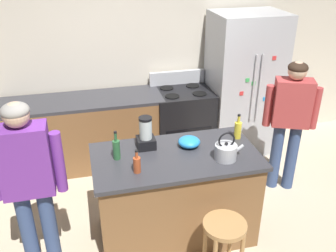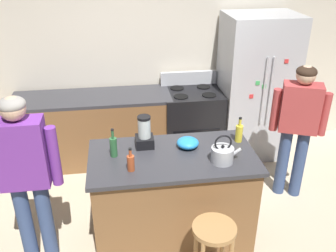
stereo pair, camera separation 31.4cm
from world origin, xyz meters
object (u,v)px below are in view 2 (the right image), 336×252
refrigerator (256,88)px  person_by_island_left (25,169)px  blender_appliance (144,134)px  tea_kettle (222,154)px  bottle_soda (239,133)px  kitchen_island (172,196)px  bottle_olive_oil (113,146)px  mixing_bowl (188,143)px  bar_stool (214,240)px  stove_range (192,123)px  person_by_sink_right (298,121)px  bottle_cooking_sauce (131,162)px

refrigerator → person_by_island_left: refrigerator is taller
blender_appliance → tea_kettle: (0.66, -0.37, -0.05)m
bottle_soda → tea_kettle: tea_kettle is taller
blender_appliance → bottle_soda: blender_appliance is taller
kitchen_island → bottle_olive_oil: 0.78m
mixing_bowl → tea_kettle: bearing=-49.3°
kitchen_island → bar_stool: (0.23, -0.67, 0.04)m
bottle_olive_oil → bottle_soda: bearing=5.0°
blender_appliance → stove_range: bearing=60.9°
stove_range → blender_appliance: (-0.74, -1.32, 0.58)m
kitchen_island → blender_appliance: blender_appliance is taller
bar_stool → blender_appliance: 1.14m
bar_stool → mixing_bowl: mixing_bowl is taller
stove_range → person_by_island_left: bearing=-136.6°
stove_range → person_by_sink_right: 1.48m
bottle_cooking_sauce → bottle_soda: (1.07, 0.36, 0.02)m
bottle_cooking_sauce → tea_kettle: tea_kettle is taller
person_by_island_left → bottle_olive_oil: 0.76m
bar_stool → mixing_bowl: (-0.07, 0.80, 0.47)m
blender_appliance → mixing_bowl: (0.40, -0.08, -0.08)m
kitchen_island → bottle_soda: bearing=14.2°
blender_appliance → bar_stool: bearing=-61.7°
person_by_sink_right → person_by_island_left: bearing=-167.1°
tea_kettle → mixing_bowl: bearing=130.7°
stove_range → bottle_soda: (0.18, -1.35, 0.55)m
refrigerator → mixing_bowl: bearing=-130.5°
bottle_soda → tea_kettle: bearing=-127.3°
person_by_island_left → bottle_soda: bearing=9.1°
refrigerator → bottle_cooking_sauce: bearing=-135.6°
bottle_cooking_sauce → mixing_bowl: (0.55, 0.32, -0.03)m
bottle_cooking_sauce → mixing_bowl: 0.64m
bar_stool → kitchen_island: bearing=109.2°
bar_stool → tea_kettle: tea_kettle is taller
kitchen_island → bar_stool: 0.71m
tea_kettle → refrigerator: bearing=61.1°
bottle_soda → mixing_bowl: size_ratio=1.22×
blender_appliance → person_by_island_left: bearing=-161.5°
mixing_bowl → person_by_sink_right: bearing=15.6°
stove_range → mixing_bowl: (-0.33, -1.40, 0.50)m
bottle_olive_oil → bottle_soda: 1.21m
stove_range → bar_stool: bearing=-96.8°
bottle_cooking_sauce → bottle_soda: bottle_soda is taller
person_by_island_left → bottle_cooking_sauce: bearing=-3.3°
refrigerator → blender_appliance: bearing=-140.6°
person_by_island_left → bar_stool: person_by_island_left is taller
stove_range → bottle_cooking_sauce: size_ratio=5.13×
stove_range → tea_kettle: 1.78m
bottle_olive_oil → person_by_island_left: bearing=-164.3°
person_by_island_left → person_by_sink_right: (2.71, 0.62, -0.04)m
stove_range → tea_kettle: tea_kettle is taller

